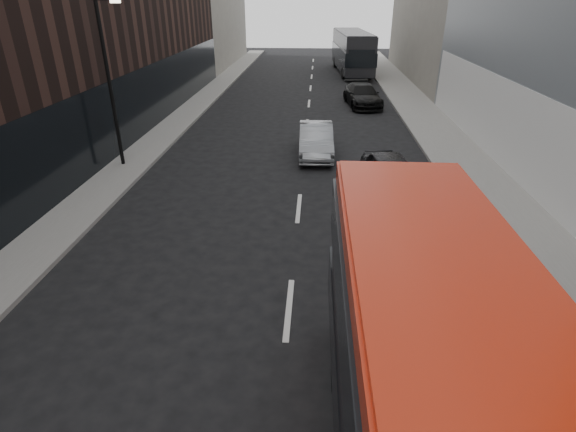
% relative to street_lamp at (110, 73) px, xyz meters
% --- Properties ---
extents(sidewalk_right, '(3.00, 80.00, 0.15)m').
position_rel_street_lamp_xyz_m(sidewalk_right, '(15.72, 7.00, -4.11)').
color(sidewalk_right, slate).
rests_on(sidewalk_right, ground).
extents(sidewalk_left, '(2.00, 80.00, 0.15)m').
position_rel_street_lamp_xyz_m(sidewalk_left, '(0.22, 7.00, -4.11)').
color(sidewalk_left, slate).
rests_on(sidewalk_left, ground).
extents(building_left_far, '(5.00, 20.00, 13.00)m').
position_rel_street_lamp_xyz_m(building_left_far, '(-3.28, 34.00, 2.32)').
color(building_left_far, slate).
rests_on(building_left_far, ground).
extents(street_lamp, '(1.06, 0.22, 7.00)m').
position_rel_street_lamp_xyz_m(street_lamp, '(0.00, 0.00, 0.00)').
color(street_lamp, black).
rests_on(street_lamp, sidewalk_left).
extents(grey_bus, '(3.70, 12.34, 3.93)m').
position_rel_street_lamp_xyz_m(grey_bus, '(12.18, 28.71, -2.08)').
color(grey_bus, black).
rests_on(grey_bus, ground).
extents(car_a, '(2.37, 4.79, 1.57)m').
position_rel_street_lamp_xyz_m(car_a, '(11.78, -2.48, -3.40)').
color(car_a, black).
rests_on(car_a, ground).
extents(car_b, '(1.74, 4.66, 1.52)m').
position_rel_street_lamp_xyz_m(car_b, '(8.79, 2.28, -3.42)').
color(car_b, gray).
rests_on(car_b, ground).
extents(car_c, '(2.75, 5.44, 1.51)m').
position_rel_street_lamp_xyz_m(car_c, '(12.02, 13.47, -3.42)').
color(car_c, black).
rests_on(car_c, ground).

